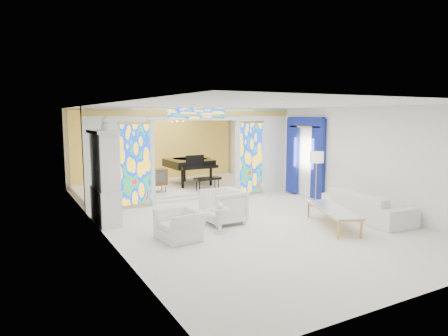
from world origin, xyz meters
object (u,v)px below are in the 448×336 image
sofa (367,205)px  armchair_right (223,207)px  china_cabinet (105,178)px  grand_piano (191,163)px  armchair_left (180,225)px  tv_console (156,177)px  coffee_table (333,210)px

sofa → armchair_right: bearing=72.8°
armchair_right → china_cabinet: bearing=-121.4°
armchair_right → sofa: armchair_right is taller
grand_piano → sofa: bearing=-72.2°
china_cabinet → armchair_left: china_cabinet is taller
grand_piano → armchair_right: bearing=-105.9°
armchair_left → sofa: (5.02, -0.77, 0.05)m
china_cabinet → armchair_right: 3.10m
tv_console → sofa: bearing=-56.4°
grand_piano → tv_console: (-1.76, -1.07, -0.26)m
coffee_table → tv_console: tv_console is taller
coffee_table → tv_console: size_ratio=2.81×
sofa → tv_console: 6.73m
armchair_left → armchair_right: size_ratio=1.04×
armchair_left → coffee_table: (3.70, -0.88, 0.10)m
armchair_left → tv_console: bearing=160.1°
armchair_right → coffee_table: (2.23, -1.58, -0.01)m
sofa → coffee_table: (-1.33, -0.12, 0.06)m
sofa → tv_console: bearing=41.2°
armchair_left → coffee_table: armchair_left is taller
sofa → armchair_left: bearing=86.5°
coffee_table → sofa: bearing=5.0°
china_cabinet → sofa: bearing=-25.8°
armchair_right → tv_console: (-0.40, 3.97, 0.25)m
armchair_left → armchair_right: bearing=108.5°
coffee_table → grand_piano: bearing=97.5°
armchair_left → sofa: bearing=74.4°
china_cabinet → coffee_table: china_cabinet is taller
armchair_right → tv_console: tv_console is taller
china_cabinet → armchair_right: size_ratio=2.82×
armchair_right → grand_piano: size_ratio=0.34×
grand_piano → coffee_table: bearing=-83.3°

